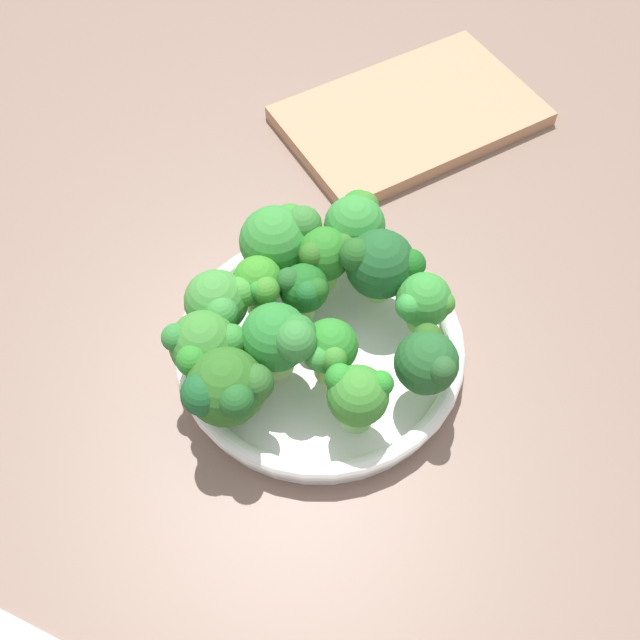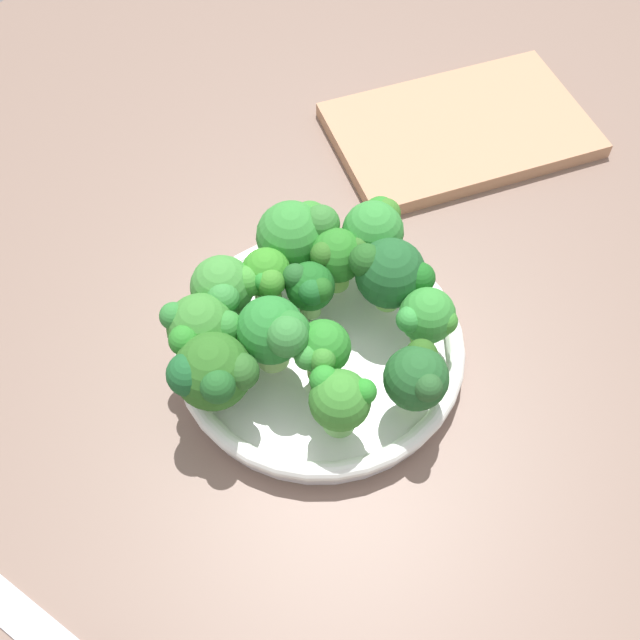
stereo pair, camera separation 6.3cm
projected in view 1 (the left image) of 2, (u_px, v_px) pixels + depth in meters
The scene contains 17 objects.
ground_plane at pixel (343, 345), 70.21cm from camera, with size 130.00×130.00×2.50cm, color #7B6254.
bowl at pixel (320, 348), 66.86cm from camera, with size 24.80×24.80×2.81cm.
broccoli_floret_0 at pixel (326, 254), 66.09cm from camera, with size 4.87×4.74×6.22cm.
broccoli_floret_1 at pixel (220, 302), 63.30cm from camera, with size 5.48×5.60×6.41cm.
broccoli_floret_2 at pixel (358, 395), 58.59cm from camera, with size 4.78×5.18×6.16cm.
broccoli_floret_3 at pixel (304, 289), 64.12cm from camera, with size 4.18×4.50×5.85cm.
broccoli_floret_4 at pixel (226, 389), 58.39cm from camera, with size 6.45×6.61×6.98cm.
broccoli_floret_5 at pixel (330, 350), 60.79cm from camera, with size 5.06×4.44×6.17cm.
broccoli_floret_6 at pixel (380, 264), 65.00cm from camera, with size 5.96×6.90×7.11cm.
broccoli_floret_7 at pixel (427, 361), 60.31cm from camera, with size 5.44×5.14×6.12cm.
broccoli_floret_8 at pixel (259, 285), 64.27cm from camera, with size 4.22×4.66×6.14cm.
broccoli_floret_9 at pixel (280, 238), 67.03cm from camera, with size 6.93×6.52×6.85cm.
broccoli_floret_10 at pixel (281, 339), 60.43cm from camera, with size 5.52×6.48×7.48cm.
broccoli_floret_11 at pixel (356, 223), 67.72cm from camera, with size 6.05×5.40×6.86cm.
broccoli_floret_12 at pixel (204, 346), 60.63cm from camera, with size 6.15×6.05×6.72cm.
broccoli_floret_13 at pixel (424, 302), 63.80cm from camera, with size 5.11×4.93×5.81cm.
cutting_board at pixel (410, 116), 84.43cm from camera, with size 26.83×16.81×1.60cm, color tan.
Camera 1 is at (-33.94, -16.22, 58.11)cm, focal length 43.55 mm.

